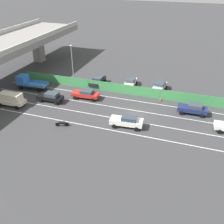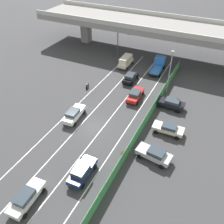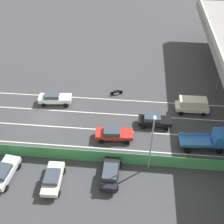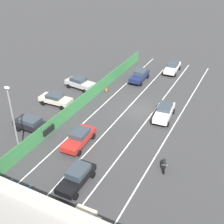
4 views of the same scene
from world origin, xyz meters
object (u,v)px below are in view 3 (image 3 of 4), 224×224
at_px(motorcycle, 116,92).
at_px(traffic_light, 223,79).
at_px(car_van_cream, 192,105).
at_px(flatbed_truck_blue, 212,140).
at_px(parked_sedan_dark, 111,173).
at_px(parked_sedan_cream, 53,178).
at_px(traffic_cone, 10,149).
at_px(car_sedan_white, 55,98).
at_px(street_lamp, 152,139).
at_px(parked_wagon_silver, 4,172).
at_px(car_sedan_red, 114,133).
at_px(car_sedan_black, 154,120).

relative_size(motorcycle, traffic_light, 0.33).
bearing_deg(traffic_light, car_van_cream, -56.67).
xyz_separation_m(flatbed_truck_blue, parked_sedan_dark, (5.73, -11.77, -0.38)).
bearing_deg(parked_sedan_cream, traffic_cone, -122.53).
height_order(car_sedan_white, traffic_cone, car_sedan_white).
bearing_deg(parked_sedan_cream, street_lamp, 106.92).
distance_m(motorcycle, parked_wagon_silver, 19.77).
distance_m(car_sedan_red, parked_wagon_silver, 13.50).
relative_size(parked_wagon_silver, traffic_cone, 7.68).
height_order(car_sedan_black, motorcycle, car_sedan_black).
height_order(car_sedan_black, parked_wagon_silver, car_sedan_black).
bearing_deg(motorcycle, car_sedan_white, -71.43).
bearing_deg(car_sedan_white, flatbed_truck_blue, 72.51).
bearing_deg(motorcycle, car_van_cream, 74.73).
height_order(car_sedan_red, parked_sedan_dark, parked_sedan_dark).
bearing_deg(motorcycle, traffic_light, 88.79).
relative_size(car_van_cream, street_lamp, 0.58).
distance_m(parked_sedan_dark, traffic_light, 20.90).
relative_size(traffic_light, traffic_cone, 9.53).
height_order(car_sedan_red, flatbed_truck_blue, flatbed_truck_blue).
height_order(parked_sedan_cream, street_lamp, street_lamp).
height_order(parked_sedan_dark, street_lamp, street_lamp).
distance_m(motorcycle, traffic_light, 15.25).
xyz_separation_m(parked_sedan_cream, parked_sedan_dark, (-1.33, 6.12, 0.05)).
distance_m(car_sedan_black, car_van_cream, 6.27).
bearing_deg(traffic_light, motorcycle, -91.21).
xyz_separation_m(parked_sedan_cream, street_lamp, (-3.13, 10.30, 3.85)).
relative_size(car_sedan_white, street_lamp, 0.61).
bearing_deg(flatbed_truck_blue, car_sedan_red, -91.63).
height_order(car_sedan_white, car_van_cream, car_van_cream).
relative_size(car_sedan_black, car_van_cream, 0.96).
bearing_deg(car_sedan_black, parked_sedan_dark, -28.28).
height_order(car_sedan_white, parked_wagon_silver, car_sedan_white).
bearing_deg(traffic_light, parked_sedan_cream, -51.19).
bearing_deg(traffic_light, car_sedan_black, -57.45).
distance_m(car_van_cream, car_sedan_red, 12.15).
distance_m(motorcycle, traffic_cone, 17.32).
height_order(motorcycle, parked_sedan_cream, parked_sedan_cream).
xyz_separation_m(car_sedan_black, traffic_light, (-5.95, 9.32, 3.12)).
bearing_deg(car_sedan_white, street_lamp, 51.98).
bearing_deg(traffic_light, parked_sedan_dark, -43.40).
bearing_deg(traffic_cone, street_lamp, 86.72).
bearing_deg(parked_wagon_silver, car_sedan_white, 170.38).
xyz_separation_m(car_sedan_black, parked_sedan_dark, (9.06, -4.88, -0.01)).
relative_size(parked_wagon_silver, traffic_light, 0.81).
height_order(flatbed_truck_blue, parked_sedan_dark, flatbed_truck_blue).
bearing_deg(traffic_cone, car_sedan_black, 109.90).
relative_size(parked_wagon_silver, parked_sedan_dark, 1.01).
relative_size(flatbed_truck_blue, traffic_cone, 9.52).
xyz_separation_m(flatbed_truck_blue, motorcycle, (-9.60, -12.40, -0.83)).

